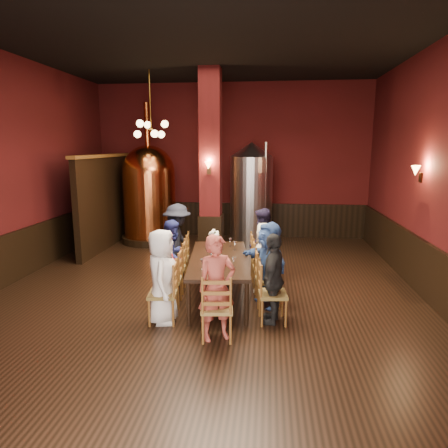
# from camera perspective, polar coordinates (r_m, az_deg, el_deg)

# --- Properties ---
(room) EXTENTS (10.00, 10.02, 4.50)m
(room) POSITION_cam_1_polar(r_m,az_deg,el_deg) (7.03, -2.80, 7.47)
(room) COLOR black
(room) RESTS_ON ground
(wainscot_right) EXTENTS (0.08, 9.90, 1.00)m
(wainscot_right) POSITION_cam_1_polar(r_m,az_deg,el_deg) (7.80, 27.63, -6.54)
(wainscot_right) COLOR black
(wainscot_right) RESTS_ON ground
(wainscot_back) EXTENTS (7.90, 0.08, 1.00)m
(wainscot_back) POSITION_cam_1_polar(r_m,az_deg,el_deg) (12.14, 1.03, 0.68)
(wainscot_back) COLOR black
(wainscot_back) RESTS_ON ground
(wainscot_left) EXTENTS (0.08, 9.90, 1.00)m
(wainscot_left) POSITION_cam_1_polar(r_m,az_deg,el_deg) (8.87, -28.91, -4.63)
(wainscot_left) COLOR black
(wainscot_left) RESTS_ON ground
(column) EXTENTS (0.58, 0.58, 4.50)m
(column) POSITION_cam_1_polar(r_m,az_deg,el_deg) (9.84, -1.90, 8.51)
(column) COLOR #4D1012
(column) RESTS_ON ground
(partition) EXTENTS (0.22, 3.50, 2.40)m
(partition) POSITION_cam_1_polar(r_m,az_deg,el_deg) (11.12, -16.54, 2.91)
(partition) COLOR black
(partition) RESTS_ON ground
(pendant_cluster) EXTENTS (0.90, 0.90, 1.70)m
(pendant_cluster) POSITION_cam_1_polar(r_m,az_deg,el_deg) (10.26, -10.39, 13.19)
(pendant_cluster) COLOR #A57226
(pendant_cluster) RESTS_ON room
(sconce_wall) EXTENTS (0.20, 0.20, 0.36)m
(sconce_wall) POSITION_cam_1_polar(r_m,az_deg,el_deg) (8.22, 26.33, 6.52)
(sconce_wall) COLOR black
(sconce_wall) RESTS_ON room
(sconce_column) EXTENTS (0.20, 0.20, 0.36)m
(sconce_column) POSITION_cam_1_polar(r_m,az_deg,el_deg) (9.55, -2.17, 8.12)
(sconce_column) COLOR black
(sconce_column) RESTS_ON column
(dining_table) EXTENTS (1.26, 2.49, 0.75)m
(dining_table) POSITION_cam_1_polar(r_m,az_deg,el_deg) (7.11, -0.76, -5.29)
(dining_table) COLOR black
(dining_table) RESTS_ON ground
(chair_0) EXTENTS (0.51, 0.51, 0.92)m
(chair_0) POSITION_cam_1_polar(r_m,az_deg,el_deg) (6.31, -8.77, -9.77)
(chair_0) COLOR brown
(chair_0) RESTS_ON ground
(person_0) EXTENTS (0.57, 0.78, 1.47)m
(person_0) POSITION_cam_1_polar(r_m,az_deg,el_deg) (6.21, -8.84, -7.41)
(person_0) COLOR white
(person_0) RESTS_ON ground
(chair_1) EXTENTS (0.51, 0.51, 0.92)m
(chair_1) POSITION_cam_1_polar(r_m,az_deg,el_deg) (6.93, -7.91, -7.81)
(chair_1) COLOR brown
(chair_1) RESTS_ON ground
(person_1) EXTENTS (0.45, 0.55, 1.32)m
(person_1) POSITION_cam_1_polar(r_m,az_deg,el_deg) (6.87, -7.95, -6.25)
(person_1) COLOR red
(person_1) RESTS_ON ground
(chair_2) EXTENTS (0.51, 0.51, 0.92)m
(chair_2) POSITION_cam_1_polar(r_m,az_deg,el_deg) (7.55, -7.21, -6.20)
(chair_2) COLOR brown
(chair_2) RESTS_ON ground
(person_2) EXTENTS (0.48, 0.72, 1.37)m
(person_2) POSITION_cam_1_polar(r_m,az_deg,el_deg) (7.49, -7.25, -4.56)
(person_2) COLOR navy
(person_2) RESTS_ON ground
(chair_3) EXTENTS (0.51, 0.51, 0.92)m
(chair_3) POSITION_cam_1_polar(r_m,az_deg,el_deg) (8.19, -6.62, -4.81)
(chair_3) COLOR brown
(chair_3) RESTS_ON ground
(person_3) EXTENTS (0.76, 1.10, 1.56)m
(person_3) POSITION_cam_1_polar(r_m,az_deg,el_deg) (8.11, -6.67, -2.61)
(person_3) COLOR black
(person_3) RESTS_ON ground
(chair_4) EXTENTS (0.51, 0.51, 0.92)m
(chair_4) POSITION_cam_1_polar(r_m,az_deg,el_deg) (6.27, 6.99, -9.83)
(chair_4) COLOR brown
(chair_4) RESTS_ON ground
(person_4) EXTENTS (0.50, 0.88, 1.41)m
(person_4) POSITION_cam_1_polar(r_m,az_deg,el_deg) (6.19, 7.05, -7.72)
(person_4) COLOR black
(person_4) RESTS_ON ground
(chair_5) EXTENTS (0.51, 0.51, 0.92)m
(chair_5) POSITION_cam_1_polar(r_m,az_deg,el_deg) (6.90, 6.34, -7.85)
(chair_5) COLOR brown
(chair_5) RESTS_ON ground
(person_5) EXTENTS (1.00, 1.40, 1.46)m
(person_5) POSITION_cam_1_polar(r_m,az_deg,el_deg) (6.82, 6.39, -5.70)
(person_5) COLOR #2D4A88
(person_5) RESTS_ON ground
(chair_6) EXTENTS (0.51, 0.51, 0.92)m
(chair_6) POSITION_cam_1_polar(r_m,az_deg,el_deg) (7.52, 5.81, -6.23)
(chair_6) COLOR brown
(chair_6) RESTS_ON ground
(person_6) EXTENTS (0.56, 0.72, 1.31)m
(person_6) POSITION_cam_1_polar(r_m,az_deg,el_deg) (7.47, 5.84, -4.79)
(person_6) COLOR silver
(person_6) RESTS_ON ground
(chair_7) EXTENTS (0.51, 0.51, 0.92)m
(chair_7) POSITION_cam_1_polar(r_m,az_deg,el_deg) (8.16, 5.36, -4.83)
(chair_7) COLOR brown
(chair_7) RESTS_ON ground
(person_7) EXTENTS (0.47, 0.77, 1.47)m
(person_7) POSITION_cam_1_polar(r_m,az_deg,el_deg) (8.09, 5.40, -2.94)
(person_7) COLOR #201A35
(person_7) RESTS_ON ground
(chair_8) EXTENTS (0.51, 0.51, 0.92)m
(chair_8) POSITION_cam_1_polar(r_m,az_deg,el_deg) (5.72, -1.01, -11.87)
(chair_8) COLOR brown
(chair_8) RESTS_ON ground
(person_8) EXTENTS (0.65, 0.57, 1.51)m
(person_8) POSITION_cam_1_polar(r_m,az_deg,el_deg) (5.62, -1.02, -9.12)
(person_8) COLOR #A54237
(person_8) RESTS_ON ground
(copper_kettle) EXTENTS (1.79, 1.79, 3.84)m
(copper_kettle) POSITION_cam_1_polar(r_m,az_deg,el_deg) (11.42, -10.61, 4.41)
(copper_kettle) COLOR black
(copper_kettle) RESTS_ON ground
(steel_vessel) EXTENTS (1.45, 1.45, 2.79)m
(steel_vessel) POSITION_cam_1_polar(r_m,az_deg,el_deg) (11.02, 3.91, 4.31)
(steel_vessel) COLOR #B2B2B7
(steel_vessel) RESTS_ON ground
(rose_vase) EXTENTS (0.21, 0.21, 0.36)m
(rose_vase) POSITION_cam_1_polar(r_m,az_deg,el_deg) (7.71, -1.43, -1.68)
(rose_vase) COLOR white
(rose_vase) RESTS_ON dining_table
(wine_glass_0) EXTENTS (0.07, 0.07, 0.17)m
(wine_glass_0) POSITION_cam_1_polar(r_m,az_deg,el_deg) (7.04, -2.40, -4.20)
(wine_glass_0) COLOR white
(wine_glass_0) RESTS_ON dining_table
(wine_glass_1) EXTENTS (0.07, 0.07, 0.17)m
(wine_glass_1) POSITION_cam_1_polar(r_m,az_deg,el_deg) (7.56, 1.55, -3.14)
(wine_glass_1) COLOR white
(wine_glass_1) RESTS_ON dining_table
(wine_glass_2) EXTENTS (0.07, 0.07, 0.17)m
(wine_glass_2) POSITION_cam_1_polar(r_m,az_deg,el_deg) (7.83, 0.90, -2.63)
(wine_glass_2) COLOR white
(wine_glass_2) RESTS_ON dining_table
(wine_glass_3) EXTENTS (0.07, 0.07, 0.17)m
(wine_glass_3) POSITION_cam_1_polar(r_m,az_deg,el_deg) (6.77, -1.78, -4.85)
(wine_glass_3) COLOR white
(wine_glass_3) RESTS_ON dining_table
(wine_glass_4) EXTENTS (0.07, 0.07, 0.17)m
(wine_glass_4) POSITION_cam_1_polar(r_m,az_deg,el_deg) (7.60, -0.36, -3.05)
(wine_glass_4) COLOR white
(wine_glass_4) RESTS_ON dining_table
(wine_glass_5) EXTENTS (0.07, 0.07, 0.17)m
(wine_glass_5) POSITION_cam_1_polar(r_m,az_deg,el_deg) (6.51, 1.39, -5.50)
(wine_glass_5) COLOR white
(wine_glass_5) RESTS_ON dining_table
(wine_glass_6) EXTENTS (0.07, 0.07, 0.17)m
(wine_glass_6) POSITION_cam_1_polar(r_m,az_deg,el_deg) (6.42, -3.14, -5.75)
(wine_glass_6) COLOR white
(wine_glass_6) RESTS_ON dining_table
(wine_glass_7) EXTENTS (0.07, 0.07, 0.17)m
(wine_glass_7) POSITION_cam_1_polar(r_m,az_deg,el_deg) (7.42, -1.92, -3.41)
(wine_glass_7) COLOR white
(wine_glass_7) RESTS_ON dining_table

